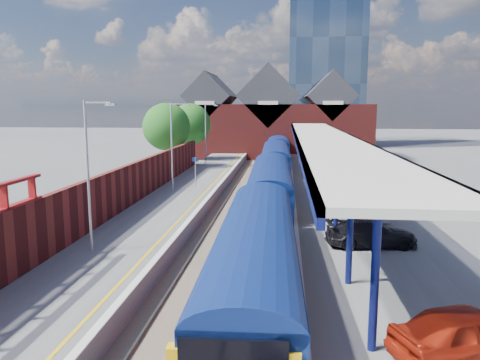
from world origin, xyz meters
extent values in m
plane|color=#5B5B5E|center=(0.00, 30.00, 0.00)|extent=(240.00, 240.00, 0.00)
cube|color=#473D33|center=(0.00, 20.00, 0.03)|extent=(6.00, 76.00, 0.06)
cube|color=slate|center=(-2.22, 20.00, 0.12)|extent=(0.07, 76.00, 0.14)
cube|color=slate|center=(-0.78, 20.00, 0.12)|extent=(0.07, 76.00, 0.14)
cube|color=slate|center=(0.78, 20.00, 0.12)|extent=(0.07, 76.00, 0.14)
cube|color=slate|center=(2.22, 20.00, 0.12)|extent=(0.07, 76.00, 0.14)
cube|color=#565659|center=(-5.50, 20.00, 0.50)|extent=(5.00, 76.00, 1.00)
cube|color=#565659|center=(6.00, 20.00, 0.50)|extent=(6.00, 76.00, 1.00)
cube|color=silver|center=(-3.15, 20.00, 1.02)|extent=(0.30, 76.00, 0.05)
cube|color=silver|center=(3.15, 20.00, 1.02)|extent=(0.30, 76.00, 0.05)
cube|color=yellow|center=(-3.75, 20.00, 1.01)|extent=(0.14, 76.00, 0.01)
cube|color=navy|center=(1.50, 2.48, 1.90)|extent=(3.15, 16.06, 2.50)
cube|color=navy|center=(1.50, 2.48, 3.15)|extent=(3.15, 16.06, 0.60)
cube|color=navy|center=(1.50, 19.08, 1.90)|extent=(3.15, 16.06, 2.50)
cube|color=navy|center=(1.50, 19.08, 3.15)|extent=(3.15, 16.06, 0.60)
cube|color=navy|center=(1.50, 35.68, 1.90)|extent=(3.15, 16.06, 2.50)
cube|color=navy|center=(1.50, 35.68, 3.15)|extent=(3.15, 16.06, 0.60)
cube|color=navy|center=(1.50, 52.28, 1.90)|extent=(3.15, 16.06, 2.50)
cube|color=navy|center=(1.50, 52.28, 3.15)|extent=(3.15, 16.06, 0.60)
cube|color=black|center=(0.08, 27.38, 2.35)|extent=(0.04, 60.54, 0.70)
cube|color=#FF5210|center=(0.07, 27.38, 1.55)|extent=(0.03, 55.27, 0.30)
cube|color=red|center=(0.06, 27.38, 1.30)|extent=(0.03, 55.27, 0.30)
cube|color=black|center=(1.50, -5.54, 2.55)|extent=(2.30, 0.21, 0.90)
cube|color=black|center=(1.50, 57.88, 0.30)|extent=(2.00, 2.40, 0.60)
cylinder|color=#0E1451|center=(5.00, -2.00, 3.10)|extent=(0.24, 0.24, 4.20)
cylinder|color=#0E1451|center=(5.00, 3.00, 3.10)|extent=(0.24, 0.24, 4.20)
cylinder|color=#0E1451|center=(5.00, 8.00, 3.10)|extent=(0.24, 0.24, 4.20)
cylinder|color=#0E1451|center=(5.00, 13.00, 3.10)|extent=(0.24, 0.24, 4.20)
cylinder|color=#0E1451|center=(5.00, 18.00, 3.10)|extent=(0.24, 0.24, 4.20)
cylinder|color=#0E1451|center=(5.00, 23.00, 3.10)|extent=(0.24, 0.24, 4.20)
cylinder|color=#0E1451|center=(5.00, 28.00, 3.10)|extent=(0.24, 0.24, 4.20)
cylinder|color=#0E1451|center=(5.00, 33.00, 3.10)|extent=(0.24, 0.24, 4.20)
cylinder|color=#0E1451|center=(5.00, 38.00, 3.10)|extent=(0.24, 0.24, 4.20)
cylinder|color=#0E1451|center=(5.00, 43.00, 3.10)|extent=(0.24, 0.24, 4.20)
cube|color=beige|center=(5.50, 22.00, 5.35)|extent=(4.50, 52.00, 0.25)
cube|color=#0E1451|center=(3.35, 22.00, 5.20)|extent=(0.20, 52.00, 0.55)
cube|color=#0E1451|center=(7.65, 22.00, 5.20)|extent=(0.20, 52.00, 0.55)
cylinder|color=#A5A8AA|center=(-6.50, 6.00, 4.50)|extent=(0.12, 0.12, 7.00)
cube|color=#A5A8AA|center=(-5.90, 6.00, 7.90)|extent=(1.20, 0.08, 0.08)
cube|color=#A5A8AA|center=(-5.30, 6.00, 7.80)|extent=(0.45, 0.18, 0.12)
cylinder|color=#A5A8AA|center=(-6.50, 22.00, 4.50)|extent=(0.12, 0.12, 7.00)
cube|color=#A5A8AA|center=(-5.90, 22.00, 7.90)|extent=(1.20, 0.08, 0.08)
cube|color=#A5A8AA|center=(-5.30, 22.00, 7.80)|extent=(0.45, 0.18, 0.12)
cylinder|color=#A5A8AA|center=(-6.50, 38.00, 4.50)|extent=(0.12, 0.12, 7.00)
cube|color=#A5A8AA|center=(-5.90, 38.00, 7.90)|extent=(1.20, 0.08, 0.08)
cube|color=#A5A8AA|center=(-5.30, 38.00, 7.80)|extent=(0.45, 0.18, 0.12)
cylinder|color=#A5A8AA|center=(-5.00, 24.00, 2.25)|extent=(0.08, 0.08, 2.50)
cube|color=#0C194C|center=(-5.00, 24.00, 3.30)|extent=(0.55, 0.06, 0.35)
cube|color=maroon|center=(-8.10, 14.00, 2.40)|extent=(0.35, 50.00, 2.80)
cube|color=maroon|center=(-8.10, 2.00, 4.30)|extent=(0.30, 0.12, 1.00)
cube|color=maroon|center=(-8.10, 4.00, 4.30)|extent=(0.30, 0.12, 1.00)
cube|color=maroon|center=(0.00, 58.00, 4.00)|extent=(30.00, 12.00, 8.00)
cube|color=#232328|center=(-9.00, 58.00, 9.20)|extent=(7.13, 12.00, 7.13)
cube|color=#232328|center=(0.00, 58.00, 9.20)|extent=(9.16, 12.00, 9.16)
cube|color=#232328|center=(9.00, 58.00, 9.20)|extent=(7.13, 12.00, 7.13)
cube|color=beige|center=(-9.00, 51.95, 8.20)|extent=(2.80, 0.15, 0.50)
cube|color=beige|center=(0.00, 51.95, 8.20)|extent=(2.80, 0.15, 0.50)
cube|color=beige|center=(9.00, 51.95, 8.20)|extent=(2.80, 0.15, 0.50)
cube|color=#49627D|center=(10.00, 80.00, 20.00)|extent=(14.00, 14.00, 40.00)
cylinder|color=#382314|center=(-10.50, 36.00, 2.00)|extent=(0.44, 0.44, 4.00)
sphere|color=#16521A|center=(-10.50, 36.00, 5.50)|extent=(5.20, 5.20, 5.20)
sphere|color=#16521A|center=(-9.70, 35.50, 4.80)|extent=(3.20, 3.20, 3.20)
cylinder|color=#382314|center=(-9.50, 44.00, 2.00)|extent=(0.44, 0.44, 4.00)
sphere|color=#16521A|center=(-9.50, 44.00, 5.50)|extent=(5.20, 5.20, 5.20)
sphere|color=#16521A|center=(-8.70, 43.50, 4.80)|extent=(3.20, 3.20, 3.20)
imported|color=#9F1E0D|center=(7.51, -2.27, 1.75)|extent=(4.78, 3.28, 1.51)
imported|color=#A1A2A6|center=(6.49, 13.06, 1.73)|extent=(4.68, 2.69, 1.46)
imported|color=black|center=(6.71, 8.01, 1.64)|extent=(4.55, 2.23, 1.27)
imported|color=navy|center=(8.22, 22.23, 1.56)|extent=(4.35, 2.75, 1.12)
camera|label=1|loc=(2.51, -14.46, 7.74)|focal=35.00mm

